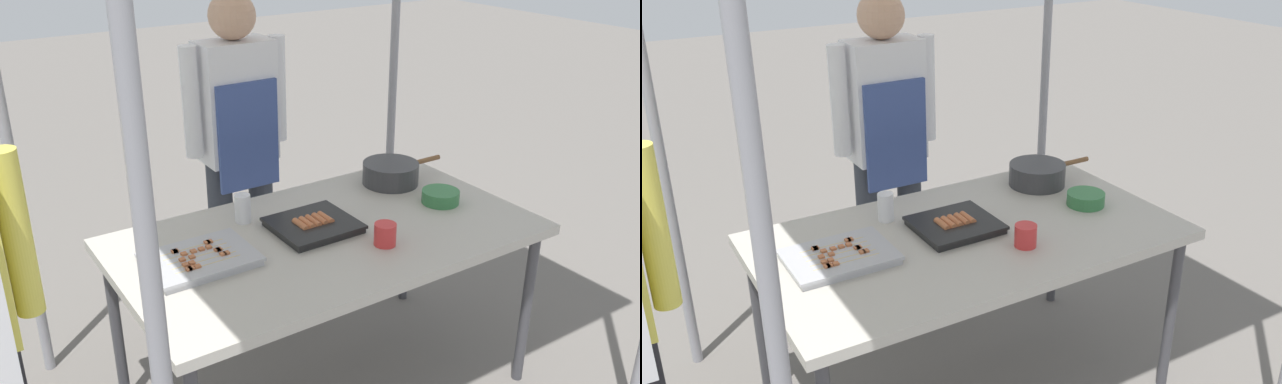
{
  "view_description": "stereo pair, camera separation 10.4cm",
  "coord_description": "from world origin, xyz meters",
  "views": [
    {
      "loc": [
        -1.3,
        -1.94,
        1.93
      ],
      "look_at": [
        0.0,
        0.05,
        0.9
      ],
      "focal_mm": 38.32,
      "sensor_mm": 36.0,
      "label": 1
    },
    {
      "loc": [
        -1.22,
        -2.0,
        1.93
      ],
      "look_at": [
        0.0,
        0.05,
        0.9
      ],
      "focal_mm": 38.32,
      "sensor_mm": 36.0,
      "label": 2
    }
  ],
  "objects": [
    {
      "name": "vendor_woman",
      "position": [
        0.04,
        0.81,
        0.92
      ],
      "size": [
        0.52,
        0.23,
        1.56
      ],
      "rotation": [
        0.0,
        0.0,
        3.14
      ],
      "color": "#333842",
      "rests_on": "ground"
    },
    {
      "name": "stall_table",
      "position": [
        0.0,
        0.0,
        0.7
      ],
      "size": [
        1.6,
        0.9,
        0.75
      ],
      "color": "#B7B2A8",
      "rests_on": "ground"
    },
    {
      "name": "tray_grilled_sausages",
      "position": [
        -0.03,
        0.05,
        0.77
      ],
      "size": [
        0.31,
        0.29,
        0.05
      ],
      "color": "black",
      "rests_on": "stall_table"
    },
    {
      "name": "condiment_bowl",
      "position": [
        0.55,
        -0.03,
        0.78
      ],
      "size": [
        0.16,
        0.16,
        0.05
      ],
      "primitive_type": "cylinder",
      "color": "#33723F",
      "rests_on": "stall_table"
    },
    {
      "name": "drink_cup_near_edge",
      "position": [
        0.12,
        -0.2,
        0.79
      ],
      "size": [
        0.08,
        0.08,
        0.08
      ],
      "primitive_type": "cylinder",
      "color": "red",
      "rests_on": "stall_table"
    },
    {
      "name": "tray_meat_skewers",
      "position": [
        -0.51,
        0.04,
        0.77
      ],
      "size": [
        0.37,
        0.28,
        0.04
      ],
      "color": "#ADADB2",
      "rests_on": "stall_table"
    },
    {
      "name": "cooking_wok",
      "position": [
        0.51,
        0.25,
        0.8
      ],
      "size": [
        0.41,
        0.25,
        0.1
      ],
      "color": "#38383A",
      "rests_on": "stall_table"
    },
    {
      "name": "drink_cup_by_wok",
      "position": [
        -0.23,
        0.26,
        0.81
      ],
      "size": [
        0.06,
        0.06,
        0.11
      ],
      "primitive_type": "cylinder",
      "color": "white",
      "rests_on": "stall_table"
    }
  ]
}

